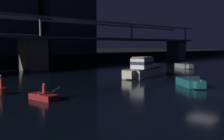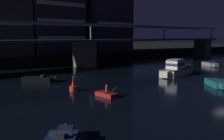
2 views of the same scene
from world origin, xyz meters
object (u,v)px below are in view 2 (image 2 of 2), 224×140
at_px(dinghy_with_paddler, 106,94).
at_px(river_bridge, 84,46).
at_px(speedboat_near_center, 210,64).
at_px(channel_buoy, 73,87).
at_px(speedboat_near_right, 39,79).
at_px(cabin_cruiser_near_left, 176,69).
at_px(tower_central, 52,14).
at_px(speedboat_mid_left, 217,83).

bearing_deg(dinghy_with_paddler, river_bridge, 63.61).
distance_m(speedboat_near_center, channel_buoy, 37.11).
bearing_deg(speedboat_near_center, river_bridge, 144.29).
height_order(speedboat_near_right, channel_buoy, channel_buoy).
height_order(river_bridge, speedboat_near_right, river_bridge).
bearing_deg(speedboat_near_right, cabin_cruiser_near_left, -20.84).
distance_m(tower_central, speedboat_near_right, 31.96).
bearing_deg(tower_central, speedboat_near_right, -118.58).
bearing_deg(tower_central, dinghy_with_paddler, -106.45).
relative_size(speedboat_near_right, speedboat_mid_left, 1.02).
distance_m(cabin_cruiser_near_left, speedboat_mid_left, 10.09).
bearing_deg(speedboat_mid_left, cabin_cruiser_near_left, 69.99).
xyz_separation_m(river_bridge, speedboat_near_center, (23.11, -16.61, -4.14)).
bearing_deg(dinghy_with_paddler, channel_buoy, 107.11).
height_order(river_bridge, speedboat_mid_left, river_bridge).
relative_size(channel_buoy, dinghy_with_paddler, 0.65).
bearing_deg(tower_central, speedboat_near_center, -52.00).
distance_m(river_bridge, dinghy_with_paddler, 28.10).
distance_m(river_bridge, tower_central, 16.17).
distance_m(tower_central, speedboat_near_center, 40.76).
bearing_deg(speedboat_mid_left, speedboat_near_right, 135.49).
relative_size(cabin_cruiser_near_left, channel_buoy, 5.32).
relative_size(tower_central, dinghy_with_paddler, 7.71).
distance_m(speedboat_near_right, dinghy_with_paddler, 13.23).
relative_size(tower_central, speedboat_near_center, 4.29).
bearing_deg(dinghy_with_paddler, speedboat_mid_left, -16.87).
relative_size(cabin_cruiser_near_left, speedboat_near_center, 1.92).
bearing_deg(cabin_cruiser_near_left, river_bridge, 107.51).
bearing_deg(channel_buoy, dinghy_with_paddler, -72.89).
xyz_separation_m(speedboat_near_right, dinghy_with_paddler, (2.66, -12.96, -0.14)).
height_order(cabin_cruiser_near_left, channel_buoy, cabin_cruiser_near_left).
height_order(tower_central, speedboat_mid_left, tower_central).
bearing_deg(speedboat_near_right, channel_buoy, -81.83).
bearing_deg(speedboat_near_center, cabin_cruiser_near_left, -168.47).
relative_size(speedboat_near_center, speedboat_near_right, 1.02).
bearing_deg(river_bridge, cabin_cruiser_near_left, -72.49).
distance_m(tower_central, channel_buoy, 38.41).
bearing_deg(tower_central, river_bridge, -86.54).
xyz_separation_m(speedboat_near_right, speedboat_mid_left, (17.88, -17.58, 0.00)).
relative_size(tower_central, speedboat_near_right, 4.38).
xyz_separation_m(cabin_cruiser_near_left, channel_buoy, (-20.16, 0.01, -0.57)).
bearing_deg(dinghy_with_paddler, tower_central, 73.55).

